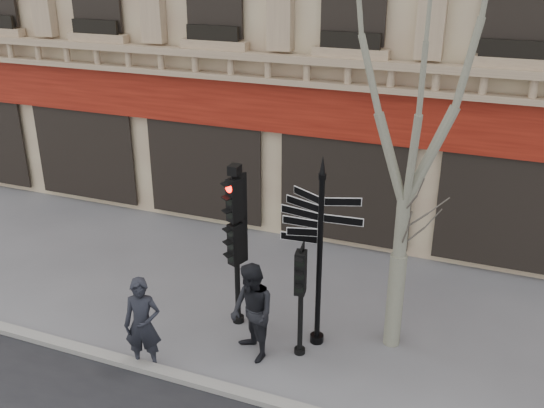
{
  "coord_description": "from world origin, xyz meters",
  "views": [
    {
      "loc": [
        3.56,
        -9.08,
        7.28
      ],
      "look_at": [
        -0.29,
        0.6,
        2.86
      ],
      "focal_mm": 40.0,
      "sensor_mm": 36.0,
      "label": 1
    }
  ],
  "objects_px": {
    "plane_tree": "(416,74)",
    "pedestrian_a": "(143,325)",
    "fingerpost": "(321,222)",
    "pedestrian_b": "(252,313)",
    "traffic_signal_main": "(236,227)",
    "traffic_signal_secondary": "(301,283)"
  },
  "relations": [
    {
      "from": "traffic_signal_main",
      "to": "traffic_signal_secondary",
      "type": "xyz_separation_m",
      "value": [
        1.56,
        -0.54,
        -0.65
      ]
    },
    {
      "from": "pedestrian_a",
      "to": "plane_tree",
      "type": "bearing_deg",
      "value": 12.06
    },
    {
      "from": "plane_tree",
      "to": "pedestrian_b",
      "type": "height_order",
      "value": "plane_tree"
    },
    {
      "from": "traffic_signal_main",
      "to": "traffic_signal_secondary",
      "type": "bearing_deg",
      "value": 2.81
    },
    {
      "from": "pedestrian_a",
      "to": "pedestrian_b",
      "type": "relative_size",
      "value": 0.96
    },
    {
      "from": "traffic_signal_main",
      "to": "plane_tree",
      "type": "distance_m",
      "value": 4.48
    },
    {
      "from": "plane_tree",
      "to": "pedestrian_a",
      "type": "bearing_deg",
      "value": -149.4
    },
    {
      "from": "fingerpost",
      "to": "traffic_signal_main",
      "type": "height_order",
      "value": "fingerpost"
    },
    {
      "from": "fingerpost",
      "to": "pedestrian_b",
      "type": "relative_size",
      "value": 2.0
    },
    {
      "from": "fingerpost",
      "to": "plane_tree",
      "type": "bearing_deg",
      "value": 25.09
    },
    {
      "from": "traffic_signal_main",
      "to": "traffic_signal_secondary",
      "type": "relative_size",
      "value": 1.56
    },
    {
      "from": "fingerpost",
      "to": "traffic_signal_main",
      "type": "bearing_deg",
      "value": -176.84
    },
    {
      "from": "plane_tree",
      "to": "pedestrian_a",
      "type": "xyz_separation_m",
      "value": [
        -4.14,
        -2.45,
        -4.42
      ]
    },
    {
      "from": "pedestrian_a",
      "to": "traffic_signal_main",
      "type": "bearing_deg",
      "value": 45.27
    },
    {
      "from": "traffic_signal_secondary",
      "to": "traffic_signal_main",
      "type": "bearing_deg",
      "value": 151.25
    },
    {
      "from": "plane_tree",
      "to": "pedestrian_b",
      "type": "distance_m",
      "value": 5.19
    },
    {
      "from": "fingerpost",
      "to": "traffic_signal_main",
      "type": "xyz_separation_m",
      "value": [
        -1.75,
        0.06,
        -0.43
      ]
    },
    {
      "from": "pedestrian_a",
      "to": "traffic_signal_secondary",
      "type": "bearing_deg",
      "value": 11.33
    },
    {
      "from": "fingerpost",
      "to": "pedestrian_a",
      "type": "bearing_deg",
      "value": -139.44
    },
    {
      "from": "traffic_signal_secondary",
      "to": "pedestrian_b",
      "type": "xyz_separation_m",
      "value": [
        -0.81,
        -0.42,
        -0.58
      ]
    },
    {
      "from": "traffic_signal_main",
      "to": "traffic_signal_secondary",
      "type": "distance_m",
      "value": 1.77
    },
    {
      "from": "plane_tree",
      "to": "traffic_signal_main",
      "type": "bearing_deg",
      "value": -172.01
    }
  ]
}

